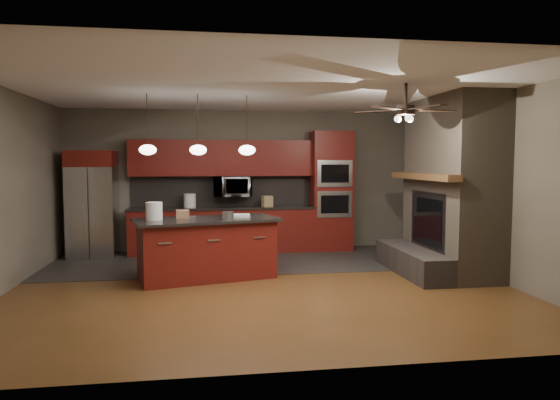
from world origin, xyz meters
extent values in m
plane|color=brown|center=(0.00, 0.00, 0.00)|extent=(7.00, 7.00, 0.00)
cube|color=white|center=(0.00, 0.00, 2.80)|extent=(7.00, 6.00, 0.02)
cube|color=#6F6759|center=(0.00, 3.00, 1.40)|extent=(7.00, 0.02, 2.80)
cube|color=#6F6759|center=(3.50, 0.00, 1.40)|extent=(0.02, 6.00, 2.80)
cube|color=#2C2A27|center=(0.00, 1.80, 0.01)|extent=(7.00, 2.40, 0.01)
cube|color=brown|center=(3.10, 0.40, 1.40)|extent=(0.80, 2.00, 2.80)
cube|color=#463E39|center=(2.45, 0.40, 0.20)|extent=(0.50, 2.00, 0.40)
cube|color=#2D2D30|center=(2.72, 0.40, 0.83)|extent=(0.05, 1.20, 0.95)
cube|color=black|center=(2.70, 0.40, 0.83)|extent=(0.02, 1.00, 0.75)
cube|color=brown|center=(2.60, 0.40, 1.55)|extent=(0.22, 2.10, 0.10)
cube|color=maroon|center=(-0.48, 2.70, 0.43)|extent=(3.55, 0.60, 0.86)
cube|color=black|center=(-0.48, 2.70, 0.88)|extent=(3.59, 0.64, 0.04)
cube|color=black|center=(-0.48, 2.98, 1.20)|extent=(3.55, 0.03, 0.60)
cube|color=maroon|center=(-0.48, 2.83, 1.85)|extent=(3.55, 0.35, 0.70)
cube|color=maroon|center=(1.70, 2.70, 1.19)|extent=(0.80, 0.60, 2.38)
cube|color=silver|center=(1.70, 2.40, 0.95)|extent=(0.70, 0.03, 0.52)
cube|color=black|center=(1.70, 2.38, 0.95)|extent=(0.55, 0.02, 0.35)
cube|color=silver|center=(1.70, 2.40, 1.55)|extent=(0.70, 0.03, 0.52)
cube|color=black|center=(1.70, 2.38, 1.55)|extent=(0.55, 0.02, 0.35)
imported|color=silver|center=(-0.27, 2.75, 1.30)|extent=(0.73, 0.41, 0.50)
cube|color=silver|center=(-2.88, 2.62, 0.84)|extent=(0.84, 0.72, 1.68)
cube|color=#2D2D30|center=(-2.88, 2.26, 0.84)|extent=(0.02, 0.02, 1.66)
cube|color=silver|center=(-2.98, 2.25, 0.89)|extent=(0.03, 0.03, 0.84)
cube|color=silver|center=(-2.78, 2.25, 0.89)|extent=(0.03, 0.03, 0.84)
cube|color=maroon|center=(-2.88, 2.62, 1.83)|extent=(0.84, 0.72, 0.30)
cube|color=maroon|center=(-0.78, 0.54, 0.44)|extent=(2.12, 1.28, 0.88)
cube|color=black|center=(-0.78, 0.54, 0.90)|extent=(2.31, 1.46, 0.04)
cylinder|color=white|center=(-1.55, 0.48, 1.05)|extent=(0.32, 0.32, 0.26)
cylinder|color=#9D9DA2|center=(-0.47, 0.38, 0.98)|extent=(0.21, 0.21, 0.12)
cube|color=silver|center=(-0.30, 0.73, 0.94)|extent=(0.39, 0.28, 0.04)
cube|color=#90664A|center=(-1.14, 0.66, 0.98)|extent=(0.20, 0.15, 0.12)
cylinder|color=white|center=(-1.10, 2.70, 1.03)|extent=(0.29, 0.29, 0.26)
cube|color=tan|center=(0.40, 2.65, 1.01)|extent=(0.23, 0.20, 0.21)
cylinder|color=black|center=(-1.65, 0.70, 2.41)|extent=(0.01, 0.01, 0.78)
ellipsoid|color=white|center=(-1.65, 0.70, 1.96)|extent=(0.26, 0.26, 0.16)
cylinder|color=black|center=(-0.90, 0.70, 2.41)|extent=(0.01, 0.01, 0.78)
ellipsoid|color=white|center=(-0.90, 0.70, 1.96)|extent=(0.26, 0.26, 0.16)
cylinder|color=black|center=(-0.15, 0.70, 2.41)|extent=(0.01, 0.01, 0.78)
ellipsoid|color=white|center=(-0.15, 0.70, 1.96)|extent=(0.26, 0.26, 0.16)
cylinder|color=black|center=(1.80, -0.80, 2.65)|extent=(0.04, 0.04, 0.30)
cylinder|color=black|center=(1.80, -0.80, 2.45)|extent=(0.24, 0.24, 0.12)
cube|color=black|center=(2.18, -0.80, 2.45)|extent=(0.60, 0.12, 0.01)
cube|color=black|center=(1.92, -0.44, 2.45)|extent=(0.30, 0.61, 0.01)
cube|color=black|center=(1.49, -0.58, 2.45)|extent=(0.56, 0.45, 0.01)
cube|color=black|center=(1.49, -1.02, 2.45)|extent=(0.56, 0.45, 0.01)
cube|color=black|center=(1.92, -1.16, 2.45)|extent=(0.30, 0.61, 0.01)
camera|label=1|loc=(-0.79, -7.05, 1.78)|focal=32.00mm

